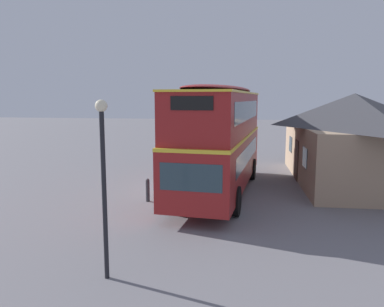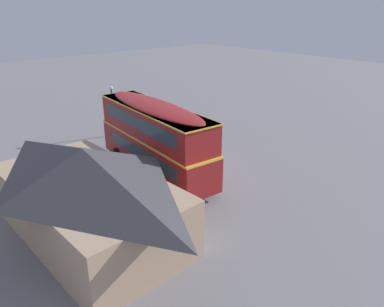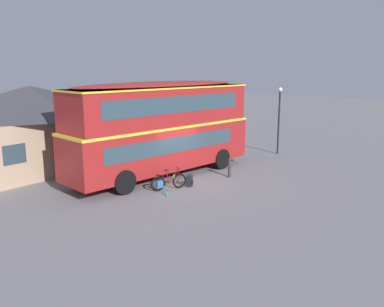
{
  "view_description": "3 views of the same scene",
  "coord_description": "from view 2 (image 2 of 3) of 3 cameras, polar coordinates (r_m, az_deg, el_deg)",
  "views": [
    {
      "loc": [
        16.89,
        2.73,
        4.25
      ],
      "look_at": [
        0.43,
        0.1,
        1.8
      ],
      "focal_mm": 35.16,
      "sensor_mm": 36.0,
      "label": 1
    },
    {
      "loc": [
        -17.66,
        14.17,
        10.45
      ],
      "look_at": [
        -1.65,
        -0.12,
        1.63
      ],
      "focal_mm": 34.1,
      "sensor_mm": 36.0,
      "label": 2
    },
    {
      "loc": [
        -14.24,
        -12.74,
        5.49
      ],
      "look_at": [
        0.94,
        -0.06,
        1.24
      ],
      "focal_mm": 37.93,
      "sensor_mm": 36.0,
      "label": 3
    }
  ],
  "objects": [
    {
      "name": "ground_plane",
      "position": [
        24.94,
        -2.73,
        -2.46
      ],
      "size": [
        120.0,
        120.0,
        0.0
      ],
      "primitive_type": "plane",
      "color": "slate"
    },
    {
      "name": "double_decker_bus",
      "position": [
        23.38,
        -5.78,
        2.73
      ],
      "size": [
        10.59,
        3.47,
        4.79
      ],
      "color": "black",
      "rests_on": "ground"
    },
    {
      "name": "touring_bicycle",
      "position": [
        24.16,
        0.34,
        -2.31
      ],
      "size": [
        1.63,
        0.79,
        0.98
      ],
      "color": "black",
      "rests_on": "ground"
    },
    {
      "name": "backpack_on_ground",
      "position": [
        25.16,
        -0.6,
        -1.45
      ],
      "size": [
        0.4,
        0.35,
        0.58
      ],
      "color": "black",
      "rests_on": "ground"
    },
    {
      "name": "water_bottle_green_metal",
      "position": [
        24.18,
        2.47,
        -2.95
      ],
      "size": [
        0.08,
        0.08,
        0.26
      ],
      "color": "green",
      "rests_on": "ground"
    },
    {
      "name": "pub_building",
      "position": [
        17.81,
        -16.03,
        -5.82
      ],
      "size": [
        10.66,
        6.11,
        4.5
      ],
      "color": "tan",
      "rests_on": "ground"
    },
    {
      "name": "street_lamp",
      "position": [
        31.35,
        -12.34,
        7.41
      ],
      "size": [
        0.28,
        0.28,
        4.22
      ],
      "color": "black",
      "rests_on": "ground"
    },
    {
      "name": "kerb_bollard",
      "position": [
        27.17,
        -3.27,
        0.82
      ],
      "size": [
        0.16,
        0.16,
        0.97
      ],
      "color": "#333338",
      "rests_on": "ground"
    }
  ]
}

